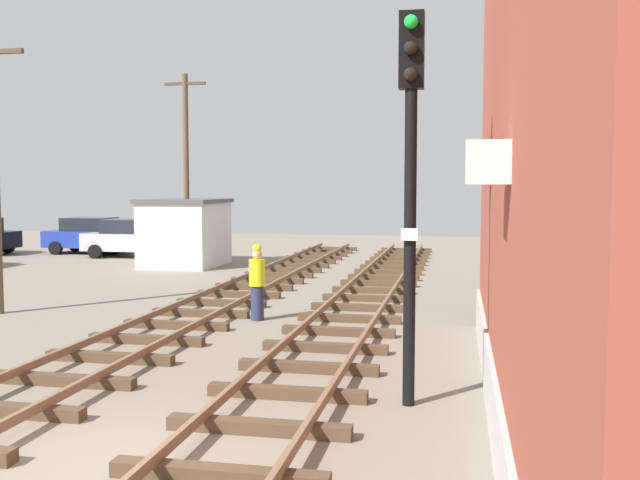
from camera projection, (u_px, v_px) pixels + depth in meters
name	position (u px, v px, depth m)	size (l,w,h in m)	color
ground_plane	(98.00, 472.00, 8.10)	(80.00, 80.00, 0.00)	slate
track_near_building	(219.00, 471.00, 7.81)	(2.50, 58.48, 0.32)	#4C3826
signal_mast	(411.00, 163.00, 10.32)	(0.36, 0.40, 5.77)	black
control_hut	(185.00, 232.00, 29.27)	(3.00, 3.80, 2.76)	silver
parked_car_silver	(131.00, 238.00, 32.84)	(4.20, 2.04, 1.76)	#B7B7BC
parked_car_blue	(90.00, 235.00, 34.65)	(4.20, 2.04, 1.76)	#23389E
utility_pole_far	(186.00, 165.00, 29.83)	(1.80, 0.24, 7.96)	brown
track_worker_foreground	(257.00, 282.00, 17.28)	(0.40, 0.40, 1.87)	#262D4C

